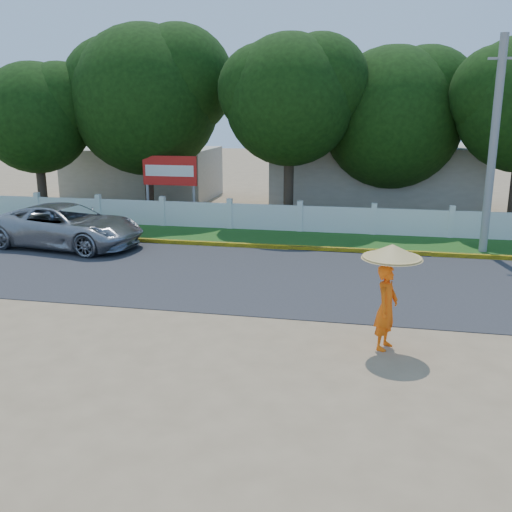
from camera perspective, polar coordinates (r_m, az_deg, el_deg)
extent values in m
plane|color=#9E8460|center=(13.27, -1.73, -7.59)|extent=(120.00, 120.00, 0.00)
cube|color=#38383A|center=(17.43, 1.63, -2.07)|extent=(60.00, 7.00, 0.02)
cube|color=#2D601E|center=(22.45, 3.92, 1.71)|extent=(60.00, 3.50, 0.03)
cube|color=yellow|center=(20.80, 3.30, 0.86)|extent=(40.00, 0.18, 0.16)
cube|color=silver|center=(23.75, 4.41, 3.73)|extent=(40.00, 0.10, 1.10)
cube|color=#B7AD99|center=(30.15, 11.80, 7.80)|extent=(10.00, 6.00, 3.20)
cube|color=#B7AD99|center=(33.70, -11.12, 8.18)|extent=(8.00, 5.00, 2.80)
cylinder|color=gray|center=(21.44, 22.63, 9.99)|extent=(0.28, 0.28, 7.39)
imported|color=#93969A|center=(22.16, -18.38, 2.88)|extent=(6.02, 3.39, 1.59)
imported|color=#FF5F0D|center=(12.40, 12.90, -5.02)|extent=(0.66, 0.79, 1.85)
cylinder|color=gray|center=(12.19, 13.33, -1.88)|extent=(0.03, 0.03, 1.20)
cone|color=tan|center=(12.06, 13.47, 0.45)|extent=(1.26, 1.26, 0.30)
cylinder|color=gray|center=(26.52, -10.76, 5.64)|extent=(0.12, 0.12, 2.00)
cylinder|color=gray|center=(25.78, -6.20, 5.56)|extent=(0.12, 0.12, 2.00)
cube|color=red|center=(25.96, -8.62, 8.44)|extent=(2.50, 0.12, 1.30)
cube|color=silver|center=(25.90, -8.67, 8.43)|extent=(2.25, 0.02, 0.49)
cylinder|color=#473828|center=(27.45, 13.09, 6.67)|extent=(0.44, 0.44, 2.81)
sphere|color=#173A0D|center=(27.22, 13.47, 13.26)|extent=(6.36, 6.36, 6.36)
cylinder|color=#473828|center=(25.50, 3.28, 7.55)|extent=(0.44, 0.44, 3.79)
sphere|color=#173A0D|center=(25.31, 3.40, 15.28)|extent=(5.59, 5.59, 5.59)
cylinder|color=#473828|center=(29.60, -20.66, 6.98)|extent=(0.44, 0.44, 3.13)
sphere|color=#173A0D|center=(29.40, -21.18, 12.74)|extent=(5.15, 5.15, 5.15)
cylinder|color=#473828|center=(28.78, -10.68, 7.75)|extent=(0.44, 0.44, 3.40)
sphere|color=#173A0D|center=(28.59, -11.03, 15.00)|extent=(7.05, 7.05, 7.05)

